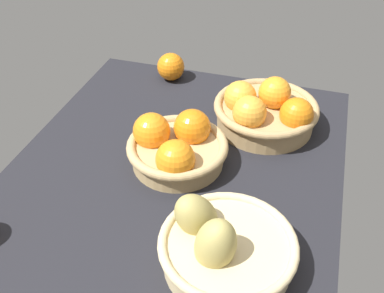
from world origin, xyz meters
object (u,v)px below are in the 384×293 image
at_px(basket_center, 175,146).
at_px(basket_near_right, 265,111).
at_px(loose_orange_front_gap, 171,67).
at_px(basket_near_left_pears, 223,246).

relative_size(basket_center, basket_near_right, 0.88).
bearing_deg(basket_near_right, loose_orange_front_gap, 62.05).
bearing_deg(basket_near_right, basket_near_left_pears, 179.86).
bearing_deg(loose_orange_front_gap, basket_near_left_pears, -153.08).
bearing_deg(basket_near_left_pears, loose_orange_front_gap, 26.92).
height_order(basket_near_left_pears, loose_orange_front_gap, basket_near_left_pears).
xyz_separation_m(basket_near_right, loose_orange_front_gap, (0.16, 0.30, -0.01)).
distance_m(basket_center, basket_near_right, 0.25).
bearing_deg(basket_near_left_pears, basket_center, 35.35).
distance_m(basket_near_right, loose_orange_front_gap, 0.34).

